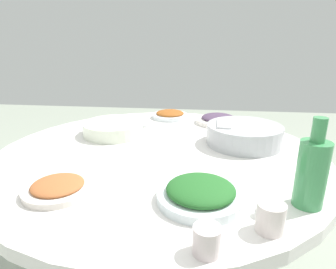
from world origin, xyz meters
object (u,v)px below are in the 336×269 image
(rice_bowl, at_px, (244,134))
(tea_cup_far, at_px, (270,218))
(dish_stirfry, at_px, (170,115))
(dish_greens, at_px, (201,193))
(tea_cup_near, at_px, (207,240))
(dish_tofu_braise, at_px, (58,187))
(green_bottle, at_px, (312,172))
(round_dining_table, at_px, (159,179))
(dish_eggplant, at_px, (218,119))
(soup_bowl, at_px, (115,128))

(rice_bowl, height_order, tea_cup_far, rice_bowl)
(rice_bowl, height_order, dish_stirfry, rice_bowl)
(dish_greens, bearing_deg, rice_bowl, 69.79)
(tea_cup_near, distance_m, tea_cup_far, 0.17)
(dish_tofu_braise, relative_size, tea_cup_near, 3.24)
(green_bottle, distance_m, tea_cup_near, 0.36)
(dish_stirfry, distance_m, tea_cup_far, 1.06)
(dish_tofu_braise, bearing_deg, dish_greens, -0.09)
(round_dining_table, xyz_separation_m, green_bottle, (0.46, -0.35, 0.23))
(tea_cup_near, height_order, tea_cup_far, tea_cup_far)
(rice_bowl, height_order, dish_eggplant, rice_bowl)
(dish_eggplant, relative_size, green_bottle, 0.96)
(green_bottle, relative_size, tea_cup_far, 3.46)
(dish_greens, height_order, tea_cup_near, tea_cup_near)
(tea_cup_far, bearing_deg, soup_bowl, 130.62)
(round_dining_table, xyz_separation_m, dish_stirfry, (-0.01, 0.52, 0.15))
(round_dining_table, height_order, dish_stirfry, dish_stirfry)
(tea_cup_far, bearing_deg, dish_eggplant, 94.73)
(dish_tofu_braise, height_order, dish_stirfry, dish_stirfry)
(tea_cup_near, bearing_deg, round_dining_table, 107.99)
(rice_bowl, relative_size, dish_tofu_braise, 1.55)
(rice_bowl, distance_m, soup_bowl, 0.60)
(round_dining_table, distance_m, dish_tofu_braise, 0.47)
(dish_tofu_braise, xyz_separation_m, tea_cup_near, (0.43, -0.21, 0.02))
(dish_tofu_braise, relative_size, dish_stirfry, 0.99)
(rice_bowl, relative_size, soup_bowl, 0.99)
(soup_bowl, bearing_deg, tea_cup_near, -60.74)
(dish_tofu_braise, bearing_deg, round_dining_table, 55.93)
(dish_greens, xyz_separation_m, dish_stirfry, (-0.19, 0.89, -0.01))
(soup_bowl, distance_m, dish_eggplant, 0.56)
(dish_tofu_braise, relative_size, dish_eggplant, 0.86)
(dish_greens, xyz_separation_m, tea_cup_far, (0.16, -0.11, 0.01))
(soup_bowl, bearing_deg, dish_eggplant, 26.88)
(round_dining_table, distance_m, tea_cup_far, 0.61)
(dish_greens, bearing_deg, green_bottle, 2.82)
(dish_greens, bearing_deg, dish_stirfry, 101.74)
(round_dining_table, bearing_deg, dish_tofu_braise, -124.07)
(soup_bowl, height_order, tea_cup_near, tea_cup_near)
(round_dining_table, xyz_separation_m, tea_cup_far, (0.33, -0.48, 0.17))
(tea_cup_far, bearing_deg, dish_tofu_braise, 168.89)
(dish_stirfry, bearing_deg, dish_eggplant, -16.45)
(green_bottle, bearing_deg, dish_tofu_braise, -178.90)
(dish_tofu_braise, relative_size, green_bottle, 0.83)
(rice_bowl, bearing_deg, soup_bowl, 173.12)
(dish_tofu_braise, distance_m, dish_eggplant, 0.95)
(dish_eggplant, xyz_separation_m, tea_cup_far, (0.08, -0.92, 0.02))
(soup_bowl, xyz_separation_m, dish_tofu_braise, (-0.01, -0.56, -0.01))
(rice_bowl, relative_size, dish_greens, 1.30)
(round_dining_table, distance_m, dish_greens, 0.43)
(dish_greens, bearing_deg, dish_tofu_braise, 179.91)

